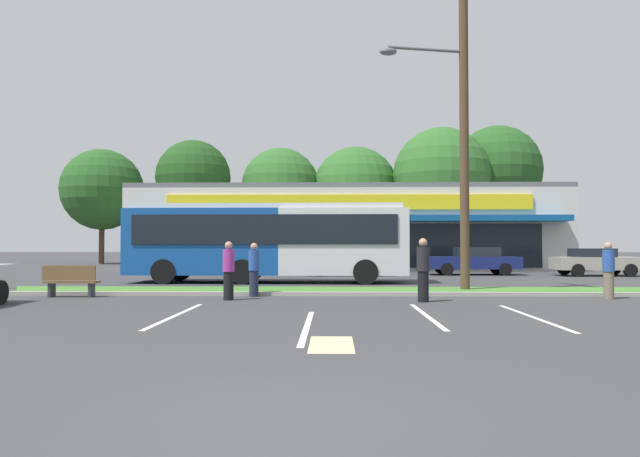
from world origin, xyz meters
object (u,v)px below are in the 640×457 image
object	(u,v)px
car_0	(595,261)
utility_pole	(460,114)
city_bus	(268,240)
pedestrian_by_pole	(609,270)
bus_stop_bench	(71,280)
pedestrian_near_bench	(229,271)
pedestrian_mid	(423,270)
car_2	(473,261)
car_3	(345,260)
pedestrian_far	(254,270)

from	to	relation	value
car_0	utility_pole	bearing A→B (deg)	-130.41
city_bus	pedestrian_by_pole	size ratio (longest dim) A/B	7.02
bus_stop_bench	pedestrian_near_bench	size ratio (longest dim) A/B	0.96
pedestrian_mid	car_2	bearing A→B (deg)	130.86
car_2	pedestrian_by_pole	bearing A→B (deg)	92.84
city_bus	pedestrian_by_pole	distance (m)	12.95
pedestrian_by_pole	bus_stop_bench	bearing A→B (deg)	-170.00
car_0	pedestrian_by_pole	size ratio (longest dim) A/B	2.50
utility_pole	bus_stop_bench	distance (m)	13.38
car_2	bus_stop_bench	bearing A→B (deg)	41.32
utility_pole	car_2	bearing A→B (deg)	74.83
pedestrian_by_pole	car_2	bearing A→B (deg)	103.74
city_bus	car_3	xyz separation A→B (m)	(3.35, 5.65, -0.99)
city_bus	pedestrian_mid	xyz separation A→B (m)	(5.20, -8.19, -0.88)
pedestrian_mid	pedestrian_near_bench	bearing A→B (deg)	-125.22
pedestrian_by_pole	pedestrian_mid	bearing A→B (deg)	-158.75
utility_pole	car_3	world-z (taller)	utility_pole
car_0	car_2	world-z (taller)	car_2
bus_stop_bench	car_3	distance (m)	15.21
car_2	pedestrian_far	bearing A→B (deg)	53.24
utility_pole	car_2	size ratio (longest dim) A/B	2.33
car_2	pedestrian_near_bench	world-z (taller)	pedestrian_near_bench
car_2	pedestrian_near_bench	size ratio (longest dim) A/B	2.85
utility_pole	pedestrian_near_bench	size ratio (longest dim) A/B	6.64
pedestrian_far	utility_pole	bearing A→B (deg)	63.18
pedestrian_by_pole	car_3	bearing A→B (deg)	130.79
bus_stop_bench	car_2	distance (m)	20.28
utility_pole	pedestrian_mid	bearing A→B (deg)	-119.01
pedestrian_mid	pedestrian_far	world-z (taller)	pedestrian_mid
bus_stop_bench	pedestrian_by_pole	distance (m)	15.91
car_0	car_2	xyz separation A→B (m)	(-5.93, 0.90, 0.02)
utility_pole	pedestrian_mid	xyz separation A→B (m)	(-1.72, -3.11, -5.01)
pedestrian_mid	pedestrian_far	distance (m)	5.15
utility_pole	car_0	world-z (taller)	utility_pole
car_3	bus_stop_bench	bearing A→B (deg)	-124.12
car_3	pedestrian_near_bench	size ratio (longest dim) A/B	2.57
pedestrian_near_bench	pedestrian_by_pole	bearing A→B (deg)	33.92
utility_pole	pedestrian_by_pole	world-z (taller)	utility_pole
utility_pole	city_bus	size ratio (longest dim) A/B	0.96
car_0	pedestrian_far	world-z (taller)	pedestrian_far
city_bus	pedestrian_near_bench	size ratio (longest dim) A/B	6.95
utility_pole	car_2	distance (m)	13.01
city_bus	car_2	xyz separation A→B (m)	(10.06, 6.45, -1.02)
pedestrian_by_pole	utility_pole	bearing A→B (deg)	162.03
bus_stop_bench	pedestrian_far	xyz separation A→B (m)	(5.48, 0.34, 0.32)
utility_pole	bus_stop_bench	xyz separation A→B (m)	(-12.10, -1.85, -5.39)
car_3	pedestrian_mid	size ratio (longest dim) A/B	2.44
car_3	pedestrian_by_pole	distance (m)	14.80
car_2	pedestrian_mid	distance (m)	15.43
bus_stop_bench	car_0	size ratio (longest dim) A/B	0.39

